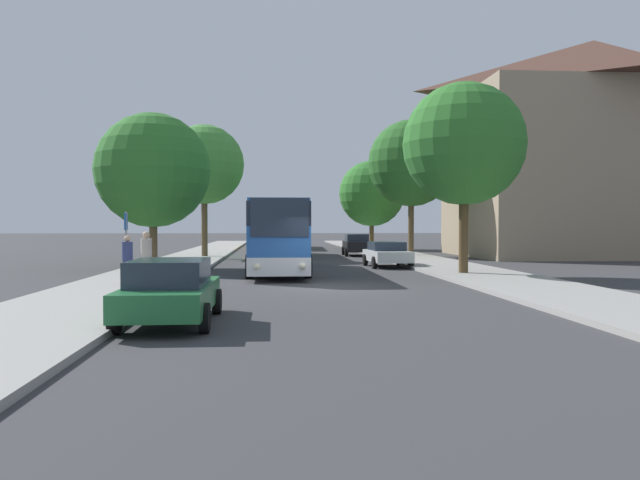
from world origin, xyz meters
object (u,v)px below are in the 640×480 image
(bus_front, at_px, (278,235))
(tree_right_near, at_px, (372,194))
(tree_right_far, at_px, (411,163))
(parked_car_right_near, at_px, (387,254))
(tree_right_mid, at_px, (464,144))
(bus_middle, at_px, (276,230))
(pedestrian_waiting_near, at_px, (146,258))
(parked_car_left_curb, at_px, (171,290))
(parked_car_right_far, at_px, (357,244))
(tree_left_far, at_px, (153,170))
(pedestrian_waiting_far, at_px, (127,260))
(bus_rear, at_px, (276,230))
(bus_stop_sign, at_px, (126,239))
(tree_left_near, at_px, (204,165))

(bus_front, xyz_separation_m, tree_right_near, (8.67, 26.40, 3.31))
(bus_front, xyz_separation_m, tree_right_far, (9.46, 13.91, 4.79))
(parked_car_right_near, relative_size, tree_right_mid, 0.50)
(bus_middle, relative_size, pedestrian_waiting_near, 6.29)
(parked_car_left_curb, height_order, parked_car_right_far, parked_car_right_far)
(parked_car_left_curb, xyz_separation_m, tree_left_far, (-3.72, 17.86, 4.19))
(pedestrian_waiting_near, bearing_deg, tree_left_far, -155.09)
(parked_car_right_near, relative_size, pedestrian_waiting_far, 2.43)
(bus_front, xyz_separation_m, tree_left_far, (-6.22, 2.68, 3.21))
(bus_front, xyz_separation_m, parked_car_left_curb, (-2.50, -15.18, -0.98))
(bus_front, height_order, parked_car_right_far, bus_front)
(parked_car_left_curb, bearing_deg, tree_right_near, 75.08)
(bus_rear, xyz_separation_m, tree_right_near, (8.58, -4.04, 3.27))
(bus_stop_sign, bearing_deg, pedestrian_waiting_near, -52.08)
(parked_car_right_far, distance_m, pedestrian_waiting_near, 25.28)
(parked_car_right_far, distance_m, tree_right_near, 12.31)
(bus_front, distance_m, bus_middle, 14.58)
(tree_left_far, distance_m, tree_right_far, 19.35)
(tree_right_near, distance_m, tree_right_mid, 29.44)
(bus_middle, distance_m, parked_car_right_far, 5.93)
(parked_car_left_curb, relative_size, pedestrian_waiting_far, 2.63)
(parked_car_right_near, bearing_deg, tree_right_near, -99.33)
(tree_left_far, bearing_deg, parked_car_right_far, 46.18)
(tree_left_near, distance_m, tree_right_mid, 19.95)
(bus_stop_sign, bearing_deg, bus_front, 50.93)
(bus_front, relative_size, parked_car_right_far, 2.97)
(bus_rear, height_order, tree_right_near, tree_right_near)
(bus_middle, distance_m, tree_left_near, 6.78)
(tree_left_near, xyz_separation_m, tree_left_far, (-1.50, -9.71, -1.24))
(tree_right_near, bearing_deg, parked_car_right_near, -97.14)
(parked_car_right_far, bearing_deg, tree_left_near, 16.49)
(tree_left_far, bearing_deg, bus_stop_sign, -85.07)
(parked_car_right_near, xyz_separation_m, bus_stop_sign, (-11.16, -9.70, 1.01))
(tree_left_far, bearing_deg, bus_middle, 62.41)
(tree_left_far, xyz_separation_m, tree_right_mid, (14.16, -5.70, 0.71))
(bus_middle, distance_m, tree_right_mid, 19.69)
(pedestrian_waiting_far, relative_size, tree_right_mid, 0.21)
(bus_middle, xyz_separation_m, pedestrian_waiting_near, (-4.47, -22.46, -0.75))
(bus_rear, xyz_separation_m, parked_car_right_near, (5.65, -27.42, -1.06))
(bus_stop_sign, bearing_deg, tree_left_far, 94.93)
(pedestrian_waiting_near, height_order, tree_left_far, tree_left_far)
(tree_right_mid, xyz_separation_m, tree_right_far, (1.52, 16.93, 0.87))
(bus_front, height_order, parked_car_left_curb, bus_front)
(pedestrian_waiting_near, bearing_deg, tree_right_mid, 126.87)
(parked_car_left_curb, height_order, tree_right_near, tree_right_near)
(tree_right_mid, bearing_deg, parked_car_right_near, 109.99)
(tree_right_near, xyz_separation_m, tree_right_mid, (-0.73, -29.43, 0.62))
(bus_stop_sign, distance_m, tree_right_far, 25.85)
(bus_stop_sign, bearing_deg, bus_rear, 81.55)
(tree_right_near, height_order, tree_right_far, tree_right_far)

